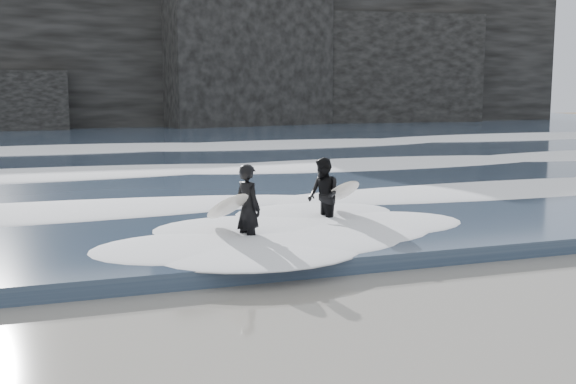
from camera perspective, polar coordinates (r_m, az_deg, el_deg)
name	(u,v)px	position (r m, az deg, el deg)	size (l,w,h in m)	color
ground	(474,332)	(9.59, 14.50, -10.66)	(120.00, 120.00, 0.00)	olive
sea	(143,144)	(36.97, -11.37, 3.70)	(90.00, 52.00, 0.30)	#2E3E56
headland	(107,58)	(53.77, -14.13, 10.22)	(70.00, 9.00, 10.00)	black
foam_near	(262,197)	(17.48, -2.06, -0.44)	(60.00, 3.20, 0.20)	white
foam_mid	(199,166)	(24.19, -7.02, 2.03)	(60.00, 4.00, 0.24)	white
foam_far	(156,145)	(33.00, -10.40, 3.70)	(60.00, 4.80, 0.30)	white
surfer_left	(243,208)	(13.46, -3.56, -1.25)	(1.02, 1.97, 1.65)	black
surfer_right	(326,195)	(15.19, 3.00, -0.25)	(1.16, 1.99, 1.59)	black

